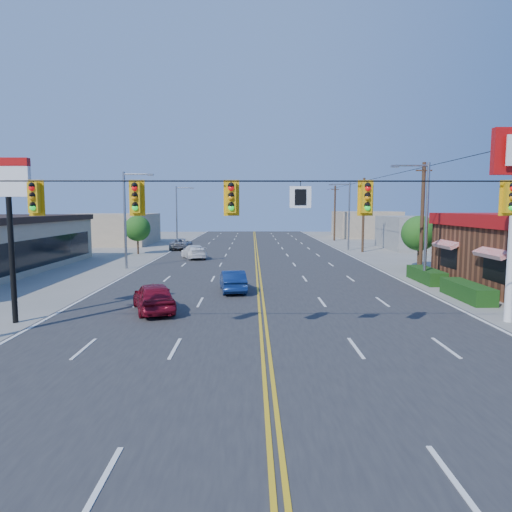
{
  "coord_description": "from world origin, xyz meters",
  "views": [
    {
      "loc": [
        -0.48,
        -15.91,
        5.1
      ],
      "look_at": [
        -0.24,
        11.18,
        2.2
      ],
      "focal_mm": 32.0,
      "sensor_mm": 36.0,
      "label": 1
    }
  ],
  "objects_px": {
    "pizza_hut_sign": "(9,205)",
    "car_white": "(194,252)",
    "car_magenta": "(154,298)",
    "car_blue": "(233,282)",
    "signal_span": "(262,213)",
    "car_silver": "(181,244)"
  },
  "relations": [
    {
      "from": "pizza_hut_sign",
      "to": "car_white",
      "type": "bearing_deg",
      "value": 79.25
    },
    {
      "from": "pizza_hut_sign",
      "to": "car_magenta",
      "type": "bearing_deg",
      "value": 18.08
    },
    {
      "from": "car_white",
      "to": "car_silver",
      "type": "distance_m",
      "value": 10.13
    },
    {
      "from": "car_blue",
      "to": "car_white",
      "type": "height_order",
      "value": "car_white"
    },
    {
      "from": "car_silver",
      "to": "signal_span",
      "type": "bearing_deg",
      "value": 103.24
    },
    {
      "from": "car_magenta",
      "to": "car_silver",
      "type": "xyz_separation_m",
      "value": [
        -3.75,
        32.87,
        -0.05
      ]
    },
    {
      "from": "car_blue",
      "to": "car_white",
      "type": "bearing_deg",
      "value": -82.92
    },
    {
      "from": "signal_span",
      "to": "car_blue",
      "type": "bearing_deg",
      "value": 97.75
    },
    {
      "from": "car_white",
      "to": "car_silver",
      "type": "bearing_deg",
      "value": -93.79
    },
    {
      "from": "car_blue",
      "to": "pizza_hut_sign",
      "type": "bearing_deg",
      "value": 30.02
    },
    {
      "from": "pizza_hut_sign",
      "to": "car_magenta",
      "type": "relative_size",
      "value": 1.62
    },
    {
      "from": "car_magenta",
      "to": "car_white",
      "type": "height_order",
      "value": "car_magenta"
    },
    {
      "from": "car_white",
      "to": "car_silver",
      "type": "relative_size",
      "value": 0.96
    },
    {
      "from": "pizza_hut_sign",
      "to": "car_magenta",
      "type": "height_order",
      "value": "pizza_hut_sign"
    },
    {
      "from": "signal_span",
      "to": "car_white",
      "type": "height_order",
      "value": "signal_span"
    },
    {
      "from": "pizza_hut_sign",
      "to": "car_blue",
      "type": "distance_m",
      "value": 12.63
    },
    {
      "from": "car_silver",
      "to": "car_white",
      "type": "bearing_deg",
      "value": 106.07
    },
    {
      "from": "signal_span",
      "to": "pizza_hut_sign",
      "type": "distance_m",
      "value": 11.6
    },
    {
      "from": "pizza_hut_sign",
      "to": "signal_span",
      "type": "bearing_deg",
      "value": -20.19
    },
    {
      "from": "signal_span",
      "to": "car_magenta",
      "type": "height_order",
      "value": "signal_span"
    },
    {
      "from": "pizza_hut_sign",
      "to": "car_white",
      "type": "distance_m",
      "value": 25.84
    },
    {
      "from": "pizza_hut_sign",
      "to": "car_silver",
      "type": "height_order",
      "value": "pizza_hut_sign"
    }
  ]
}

